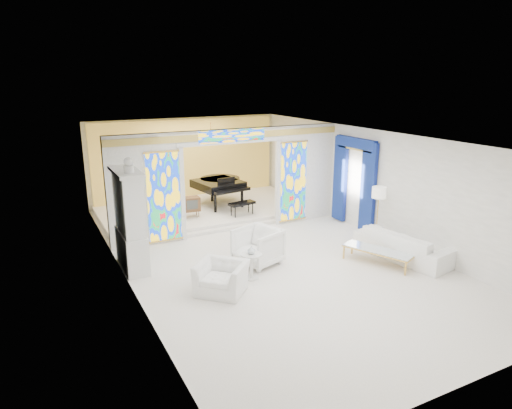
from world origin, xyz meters
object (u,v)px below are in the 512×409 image
sofa (403,245)px  tv_console (191,204)px  armchair_left (221,278)px  china_cabinet (130,221)px  coffee_table (378,251)px  armchair_right (258,247)px  grand_piano (220,184)px

sofa → tv_console: bearing=25.6°
armchair_left → tv_console: 4.98m
sofa → china_cabinet: bearing=57.8°
coffee_table → tv_console: 5.98m
armchair_left → sofa: size_ratio=0.42×
armchair_left → sofa: 4.80m
armchair_right → sofa: bearing=49.6°
armchair_left → sofa: (4.79, -0.34, 0.03)m
china_cabinet → armchair_left: china_cabinet is taller
armchair_left → sofa: sofa is taller
armchair_left → grand_piano: (2.43, 5.82, 0.56)m
armchair_right → armchair_left: bearing=-73.3°
grand_piano → tv_console: size_ratio=4.42×
armchair_right → sofa: 3.67m
sofa → coffee_table: (-0.83, -0.00, -0.01)m
coffee_table → grand_piano: 6.38m
grand_piano → tv_console: (-1.39, -0.96, -0.30)m
china_cabinet → coffee_table: 5.95m
armchair_right → sofa: size_ratio=0.41×
china_cabinet → sofa: bearing=-22.0°
armchair_right → tv_console: armchair_right is taller
armchair_right → tv_console: bearing=165.9°
china_cabinet → sofa: china_cabinet is taller
armchair_left → armchair_right: bearing=80.0°
sofa → armchair_left: bearing=75.8°
armchair_left → grand_piano: 6.33m
armchair_left → sofa: bearing=40.1°
china_cabinet → grand_piano: size_ratio=0.98×
china_cabinet → coffee_table: size_ratio=1.54×
armchair_right → coffee_table: armchair_right is taller
sofa → coffee_table: size_ratio=1.38×
sofa → tv_console: 6.42m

